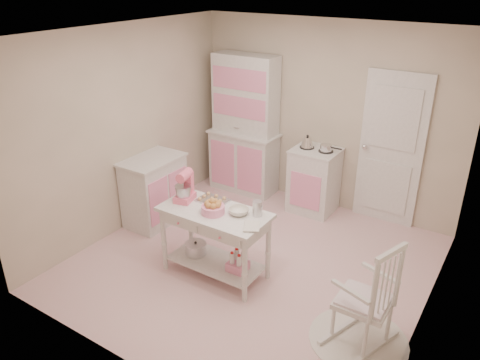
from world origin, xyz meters
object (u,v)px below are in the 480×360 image
at_px(work_table, 215,243).
at_px(rocking_chair, 365,292).
at_px(base_cabinet, 154,191).
at_px(bread_basket, 213,209).
at_px(stand_mixer, 184,187).
at_px(stove, 314,180).
at_px(hutch, 244,125).

bearing_deg(work_table, rocking_chair, -4.63).
distance_m(base_cabinet, bread_basket, 1.57).
bearing_deg(rocking_chair, stand_mixer, -165.67).
height_order(stove, bread_basket, stove).
height_order(stove, rocking_chair, rocking_chair).
distance_m(rocking_chair, stand_mixer, 2.20).
bearing_deg(stove, work_table, -97.55).
distance_m(hutch, work_table, 2.35).
xyz_separation_m(stand_mixer, bread_basket, (0.44, -0.07, -0.12)).
distance_m(stand_mixer, bread_basket, 0.46).
relative_size(base_cabinet, rocking_chair, 0.84).
xyz_separation_m(base_cabinet, rocking_chair, (3.12, -0.68, 0.09)).
bearing_deg(stand_mixer, hutch, 91.63).
distance_m(hutch, base_cabinet, 1.69).
height_order(hutch, stand_mixer, hutch).
xyz_separation_m(base_cabinet, stand_mixer, (0.96, -0.52, 0.51)).
bearing_deg(hutch, bread_basket, -65.67).
height_order(stove, base_cabinet, same).
bearing_deg(hutch, work_table, -65.61).
relative_size(stove, base_cabinet, 1.00).
xyz_separation_m(rocking_chair, stand_mixer, (-2.16, 0.16, 0.42)).
bearing_deg(stand_mixer, rocking_chair, -16.77).
bearing_deg(rocking_chair, base_cabinet, -173.65).
bearing_deg(hutch, rocking_chair, -39.47).
distance_m(rocking_chair, work_table, 1.75).
relative_size(stand_mixer, bread_basket, 1.36).
distance_m(base_cabinet, stand_mixer, 1.21).
distance_m(work_table, bread_basket, 0.45).
relative_size(base_cabinet, stand_mixer, 2.71).
bearing_deg(hutch, base_cabinet, -106.49).
xyz_separation_m(rocking_chair, work_table, (-1.74, 0.14, -0.15)).
xyz_separation_m(stove, stand_mixer, (-0.69, -1.99, 0.51)).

